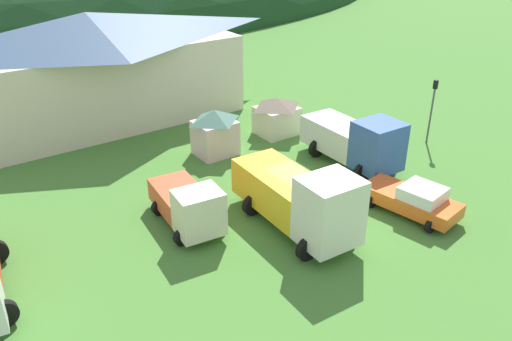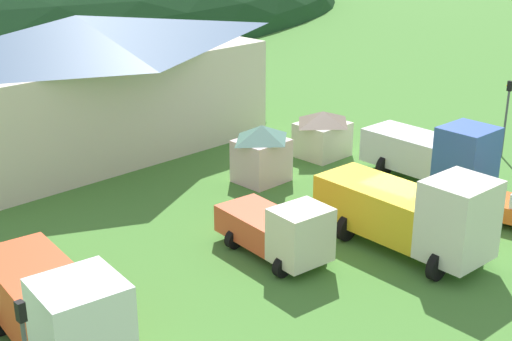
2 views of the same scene
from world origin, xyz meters
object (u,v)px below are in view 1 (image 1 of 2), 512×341
Objects in this scene: box_truck_blue at (356,140)px; traffic_light_east at (432,105)px; service_pickup_orange at (413,199)px; play_shed_pink at (215,132)px; play_shed_cream at (277,115)px; heavy_rig_striped at (300,198)px; light_truck_cream at (189,205)px; traffic_cone_near_pickup at (316,245)px; depot_building at (92,66)px.

traffic_light_east is (6.33, -0.36, 0.95)m from box_truck_blue.
service_pickup_orange is 9.65m from traffic_light_east.
play_shed_pink is 13.91m from traffic_light_east.
heavy_rig_striped is (-6.41, -10.09, 0.42)m from play_shed_cream.
service_pickup_orange is at bearing -13.50° from box_truck_blue.
service_pickup_orange is at bearing 66.94° from light_truck_cream.
service_pickup_orange is at bearing -70.19° from play_shed_pink.
play_shed_cream is 0.41× the size of box_truck_blue.
traffic_cone_near_pickup is at bearing 46.20° from light_truck_cream.
depot_building reaches higher than play_shed_cream.
light_truck_cream is (-5.40, -6.42, -0.30)m from play_shed_pink.
play_shed_cream is 12.27m from service_pickup_orange.
depot_building is at bearing -170.32° from heavy_rig_striped.
box_truck_blue is (5.85, -6.26, 0.14)m from play_shed_pink.
heavy_rig_striped reaches higher than play_shed_cream.
traffic_light_east is at bearing 95.60° from light_truck_cream.
light_truck_cream is 10.24× the size of traffic_cone_near_pickup.
box_truck_blue is (11.25, 0.16, 0.44)m from light_truck_cream.
traffic_light_east reaches higher than traffic_cone_near_pickup.
service_pickup_orange is (7.90, -22.28, -3.07)m from depot_building.
traffic_light_east is (7.07, -7.00, 1.28)m from play_shed_cream.
play_shed_pink reaches higher than play_shed_cream.
box_truck_blue reaches higher than play_shed_cream.
depot_building reaches higher than box_truck_blue.
play_shed_pink is at bearing -134.61° from box_truck_blue.
depot_building reaches higher than light_truck_cream.
box_truck_blue is at bearing 97.07° from light_truck_cream.
depot_building is at bearing 109.22° from play_shed_pink.
play_shed_pink reaches higher than service_pickup_orange.
play_shed_cream is at bearing 60.24° from traffic_cone_near_pickup.
play_shed_pink is at bearing -175.78° from play_shed_cream.
play_shed_cream is 11.96m from heavy_rig_striped.
play_shed_pink is at bearing 82.50° from traffic_cone_near_pickup.
play_shed_pink is (-5.11, -0.38, 0.19)m from play_shed_cream.
play_shed_cream is 0.65× the size of traffic_light_east.
traffic_cone_near_pickup is at bearing -84.24° from depot_building.
heavy_rig_striped is at bearing -122.43° from play_shed_cream.
box_truck_blue is 1.32× the size of service_pickup_orange.
play_shed_pink is 9.80m from heavy_rig_striped.
play_shed_cream is at bearing 135.27° from traffic_light_east.
play_shed_cream is (8.75, -10.05, -2.58)m from depot_building.
light_truck_cream is at bearing 179.32° from traffic_light_east.
light_truck_cream is 1.03× the size of service_pickup_orange.
light_truck_cream is at bearing -86.87° from box_truck_blue.
box_truck_blue is at bearing 154.97° from service_pickup_orange.
box_truck_blue is at bearing 176.71° from traffic_light_east.
box_truck_blue is at bearing -46.94° from play_shed_pink.
traffic_cone_near_pickup is at bearing -119.76° from play_shed_cream.
traffic_cone_near_pickup is at bearing -106.47° from service_pickup_orange.
depot_building is 7.11× the size of play_shed_pink.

